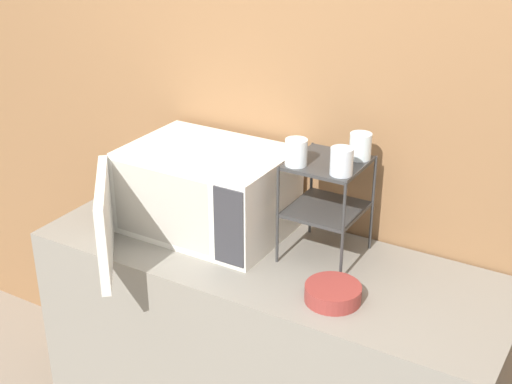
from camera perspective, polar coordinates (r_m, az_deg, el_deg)
name	(u,v)px	position (r m, az deg, el deg)	size (l,w,h in m)	color
wall_back	(316,124)	(2.57, 4.80, 5.45)	(8.00, 0.06, 2.60)	olive
counter	(268,364)	(2.72, 0.93, -13.62)	(1.67, 0.59, 0.92)	gray
microwave	(203,192)	(2.56, -4.28, 0.02)	(0.59, 0.76, 0.31)	silver
dish_rack	(327,189)	(2.36, 5.69, 0.26)	(0.24, 0.26, 0.35)	#333333
glass_front_left	(296,152)	(2.27, 3.23, 3.20)	(0.07, 0.07, 0.09)	silver
glass_back_right	(360,146)	(2.35, 8.35, 3.65)	(0.07, 0.07, 0.09)	silver
glass_front_right	(342,161)	(2.22, 6.86, 2.45)	(0.07, 0.07, 0.09)	silver
bowl	(333,293)	(2.23, 6.17, -8.08)	(0.18, 0.18, 0.05)	maroon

